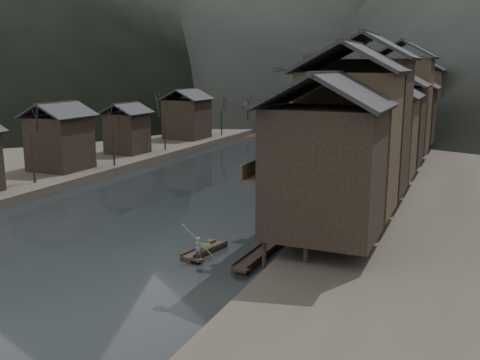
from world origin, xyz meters
The scene contains 12 objects.
water centered at (0.00, 0.00, 0.00)m, with size 300.00×300.00×0.00m, color black.
left_bank centered at (-35.00, 40.00, 0.60)m, with size 40.00×200.00×1.20m, color #2D2823.
stilt_houses centered at (17.28, 19.21, 9.14)m, with size 9.00×67.60×16.88m.
left_houses centered at (-20.50, 20.12, 5.66)m, with size 8.10×53.20×8.73m.
bare_trees centered at (-17.00, 17.73, 6.54)m, with size 3.98×74.05×7.97m.
moored_sampans centered at (12.18, 27.22, 0.20)m, with size 3.14×75.35×0.47m.
midriver_boats centered at (-3.33, 47.59, 0.20)m, with size 5.24×20.88×0.44m.
stone_bridge centered at (0.00, 72.00, 5.11)m, with size 40.00×6.00×9.00m.
hero_sampan centered at (8.53, -7.75, 0.20)m, with size 1.85×4.75×0.43m.
cargo_heap centered at (8.48, -7.54, 0.74)m, with size 1.03×1.35×0.62m, color black.
boatman centered at (8.87, -9.36, 1.23)m, with size 0.58×0.38×1.59m, color #59585B.
bamboo_pole centered at (9.07, -9.36, 3.71)m, with size 0.06×0.06×4.35m, color #8C7A51.
Camera 1 is at (25.75, -40.88, 13.42)m, focal length 40.00 mm.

